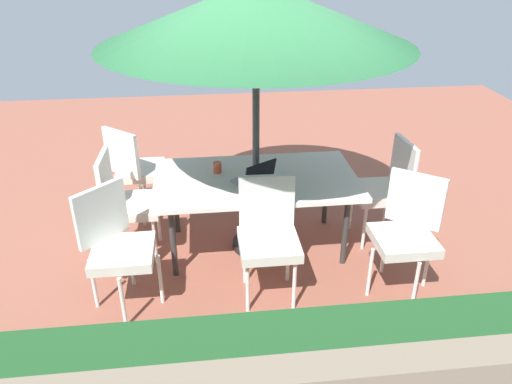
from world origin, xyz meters
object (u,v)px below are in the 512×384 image
dining_table (256,183)px  cup (217,167)px  patio_umbrella (256,14)px  chair_northeast (117,243)px  chair_east (125,200)px  chair_west (386,185)px  laptop (255,178)px  chair_northwest (407,230)px  chair_north (268,233)px  chair_southeast (135,167)px

dining_table → cup: size_ratio=18.35×
patio_umbrella → dining_table: bearing=0.0°
dining_table → chair_northeast: 1.32m
chair_northeast → chair_east: same height
chair_west → laptop: bearing=-87.2°
chair_northwest → chair_north: bearing=-146.4°
chair_northwest → patio_umbrella: bearing=-175.7°
patio_umbrella → chair_northeast: (1.13, 0.66, -1.53)m
chair_west → chair_north: bearing=-63.3°
patio_umbrella → chair_northeast: size_ratio=2.49×
patio_umbrella → chair_northeast: bearing=30.2°
chair_southeast → laptop: chair_southeast is taller
chair_north → dining_table: bearing=93.9°
chair_west → chair_northeast: (2.35, 0.69, 0.00)m
dining_table → cup: (0.33, -0.14, 0.10)m
dining_table → chair_east: (1.15, -0.03, -0.12)m
chair_northwest → chair_west: (-0.10, -0.76, 0.00)m
dining_table → chair_southeast: 1.34m
chair_northwest → chair_east: 2.39m
dining_table → chair_west: (-1.21, -0.04, -0.12)m
dining_table → chair_north: 0.66m
chair_northwest → laptop: size_ratio=2.44×
chair_west → chair_northeast: same height
chair_northwest → cup: size_ratio=10.12×
chair_northwest → chair_southeast: bearing=-175.2°
chair_west → cup: chair_west is taller
patio_umbrella → cup: size_ratio=25.20×
chair_northeast → chair_east: (0.02, -0.69, 0.00)m
chair_northeast → chair_east: bearing=47.1°
chair_east → laptop: 1.16m
chair_west → chair_north: (1.19, 0.69, 0.00)m
chair_east → cup: bearing=-80.5°
dining_table → chair_west: size_ratio=1.81×
laptop → chair_northeast: bearing=-5.6°
chair_northwest → chair_north: (1.09, -0.08, 0.00)m
chair_east → chair_north: bearing=-118.6°
cup → chair_west: bearing=176.0°
patio_umbrella → chair_north: patio_umbrella is taller
chair_west → laptop: chair_west is taller
laptop → patio_umbrella: bearing=-134.8°
chair_northwest → chair_northeast: same height
chair_northwest → chair_southeast: (2.24, -1.45, 0.00)m
chair_west → chair_north: 1.38m
chair_northwest → cup: 1.70m
chair_west → chair_northeast: size_ratio=1.00×
chair_southeast → dining_table: bearing=-170.8°
chair_southeast → patio_umbrella: bearing=-170.8°
dining_table → chair_east: 1.16m
chair_north → laptop: bearing=96.4°
chair_north → chair_east: bearing=151.8°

